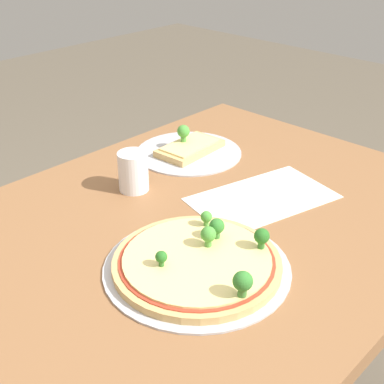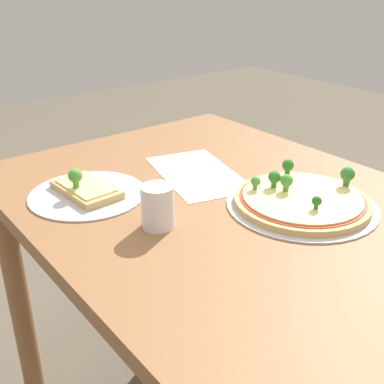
% 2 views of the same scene
% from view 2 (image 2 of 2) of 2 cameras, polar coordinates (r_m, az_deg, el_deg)
% --- Properties ---
extents(dining_table, '(1.19, 0.82, 0.74)m').
position_cam_2_polar(dining_table, '(1.09, 5.60, -6.49)').
color(dining_table, brown).
rests_on(dining_table, ground_plane).
extents(pizza_tray_whole, '(0.32, 0.32, 0.07)m').
position_cam_2_polar(pizza_tray_whole, '(1.06, 12.86, -0.89)').
color(pizza_tray_whole, '#B7B7BC').
rests_on(pizza_tray_whole, dining_table).
extents(pizza_tray_slice, '(0.26, 0.26, 0.07)m').
position_cam_2_polar(pizza_tray_slice, '(1.11, -12.42, 0.17)').
color(pizza_tray_slice, '#B7B7BC').
rests_on(pizza_tray_slice, dining_table).
extents(drinking_cup, '(0.06, 0.06, 0.09)m').
position_cam_2_polar(drinking_cup, '(0.94, -4.09, -1.75)').
color(drinking_cup, white).
rests_on(drinking_cup, dining_table).
extents(paper_menu, '(0.33, 0.25, 0.00)m').
position_cam_2_polar(paper_menu, '(1.20, 0.66, 2.21)').
color(paper_menu, white).
rests_on(paper_menu, dining_table).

